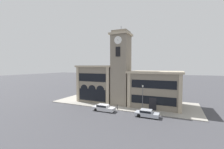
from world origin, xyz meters
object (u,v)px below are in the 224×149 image
at_px(parked_car_near, 103,108).
at_px(bollard, 117,107).
at_px(parked_car_mid, 147,113).
at_px(street_lamp, 143,94).

height_order(parked_car_near, bollard, parked_car_near).
xyz_separation_m(parked_car_mid, bollard, (-6.67, 1.92, -0.04)).
height_order(parked_car_mid, bollard, parked_car_mid).
xyz_separation_m(parked_car_near, parked_car_mid, (9.02, 0.00, -0.01)).
bearing_deg(bollard, parked_car_mid, -16.03).
relative_size(parked_car_mid, street_lamp, 0.79).
distance_m(parked_car_near, street_lamp, 8.62).
distance_m(street_lamp, bollard, 6.22).
height_order(parked_car_near, parked_car_mid, parked_car_near).
relative_size(street_lamp, bollard, 5.13).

